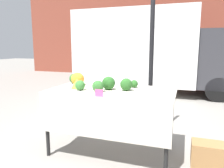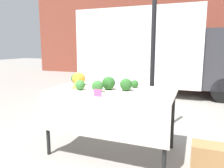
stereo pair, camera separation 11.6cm
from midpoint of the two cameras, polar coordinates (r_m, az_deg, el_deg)
The scene contains 15 objects.
ground_plane at distance 3.34m, azimuth 1.04°, elevation -17.03°, with size 40.00×40.00×0.00m, color gray.
building_facade at distance 11.67m, azimuth 16.59°, elevation 15.54°, with size 16.00×0.60×5.51m.
tent_pole at distance 3.51m, azimuth 11.52°, elevation 6.22°, with size 0.07×0.07×2.60m.
parked_truck at distance 7.42m, azimuth 12.22°, elevation 8.66°, with size 5.24×2.07×2.64m.
market_table at distance 3.00m, azimuth 0.62°, elevation -3.89°, with size 1.72×0.95×0.91m.
orange_cauliflower at distance 3.41m, azimuth -7.71°, elevation 1.36°, with size 0.20×0.20×0.20m.
romanesco_head at distance 3.17m, azimuth -7.93°, elevation 0.22°, with size 0.18×0.18×0.14m.
broccoli_head_0 at distance 3.19m, azimuth 6.98°, elevation 0.01°, with size 0.11×0.11×0.11m.
broccoli_head_1 at distance 2.95m, azimuth 4.79°, elevation -0.19°, with size 0.17×0.17×0.17m.
broccoli_head_2 at distance 3.61m, azimuth -8.52°, elevation 1.50°, with size 0.16×0.16×0.16m.
broccoli_head_3 at distance 3.03m, azimuth -7.22°, elevation -0.27°, with size 0.14×0.14×0.14m.
broccoli_head_4 at distance 3.02m, azimuth 0.20°, elevation 0.23°, with size 0.18×0.18×0.18m.
broccoli_head_5 at distance 2.87m, azimuth -2.65°, elevation -0.59°, with size 0.15×0.15×0.15m.
price_sign at distance 2.61m, azimuth -2.49°, elevation -2.34°, with size 0.10×0.01×0.09m.
produce_crate at distance 3.13m, azimuth 25.50°, elevation -16.80°, with size 0.47×0.28×0.31m.
Camera 2 is at (1.07, -2.78, 1.50)m, focal length 35.00 mm.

